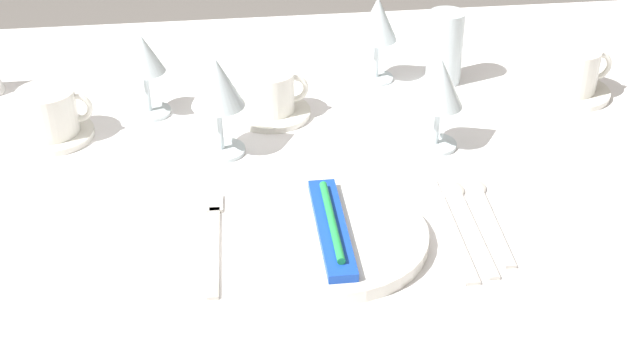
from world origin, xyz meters
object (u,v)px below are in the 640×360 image
coffee_cup_far (573,69)px  wine_glass_right (439,86)px  fork_outer (214,238)px  coffee_cup_left (49,111)px  drink_tumbler (445,51)px  toothbrush_package (332,226)px  spoon_dessert (486,209)px  dinner_plate (332,237)px  wine_glass_left (377,23)px  coffee_cup_right (272,91)px  wine_glass_far (144,60)px  wine_glass_centre (217,87)px  spoon_soup (466,215)px  dinner_knife (451,230)px

coffee_cup_far → wine_glass_right: size_ratio=0.77×
fork_outer → coffee_cup_left: (-0.24, 0.30, 0.04)m
fork_outer → drink_tumbler: drink_tumbler is taller
toothbrush_package → spoon_dessert: 0.22m
dinner_plate → fork_outer: dinner_plate is taller
spoon_dessert → wine_glass_left: wine_glass_left is taller
coffee_cup_right → fork_outer: bearing=-107.3°
toothbrush_package → coffee_cup_left: bearing=140.1°
toothbrush_package → wine_glass_left: wine_glass_left is taller
coffee_cup_right → wine_glass_far: 0.21m
fork_outer → coffee_cup_far: bearing=29.6°
dinner_plate → coffee_cup_right: bearing=97.5°
coffee_cup_far → spoon_dessert: bearing=-126.5°
coffee_cup_far → wine_glass_centre: size_ratio=0.73×
coffee_cup_right → wine_glass_centre: wine_glass_centre is taller
toothbrush_package → spoon_soup: size_ratio=0.95×
dinner_knife → coffee_cup_far: coffee_cup_far is taller
coffee_cup_far → spoon_soup: bearing=-129.0°
coffee_cup_left → coffee_cup_far: size_ratio=1.00×
spoon_soup → coffee_cup_left: bearing=153.4°
dinner_knife → wine_glass_right: (0.03, 0.22, 0.10)m
toothbrush_package → dinner_plate: bearing=-104.0°
toothbrush_package → wine_glass_far: 0.46m
fork_outer → dinner_knife: bearing=-3.8°
coffee_cup_far → fork_outer: bearing=-150.4°
wine_glass_far → wine_glass_left: bearing=11.5°
dinner_knife → wine_glass_centre: wine_glass_centre is taller
spoon_soup → spoon_dessert: same height
toothbrush_package → spoon_dessert: (0.22, 0.05, -0.02)m
coffee_cup_far → wine_glass_far: 0.70m
fork_outer → spoon_dessert: size_ratio=1.08×
wine_glass_right → wine_glass_far: (-0.43, 0.16, -0.01)m
spoon_soup → wine_glass_centre: 0.40m
dinner_plate → dinner_knife: dinner_plate is taller
drink_tumbler → coffee_cup_left: bearing=-169.5°
toothbrush_package → coffee_cup_right: size_ratio=2.18×
coffee_cup_right → wine_glass_right: (0.24, -0.13, 0.06)m
coffee_cup_left → coffee_cup_right: size_ratio=1.16×
coffee_cup_right → wine_glass_left: bearing=30.4°
drink_tumbler → coffee_cup_right: bearing=-163.3°
wine_glass_centre → wine_glass_left: bearing=38.4°
fork_outer → coffee_cup_far: (0.60, 0.34, 0.04)m
dinner_knife → coffee_cup_right: coffee_cup_right is taller
coffee_cup_far → wine_glass_right: (-0.26, -0.14, 0.05)m
coffee_cup_left → coffee_cup_far: bearing=2.9°
dinner_plate → drink_tumbler: drink_tumbler is taller
spoon_dessert → coffee_cup_far: size_ratio=1.84×
dinner_plate → coffee_cup_right: 0.36m
wine_glass_centre → wine_glass_right: (0.32, -0.02, -0.01)m
coffee_cup_left → wine_glass_left: wine_glass_left is taller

